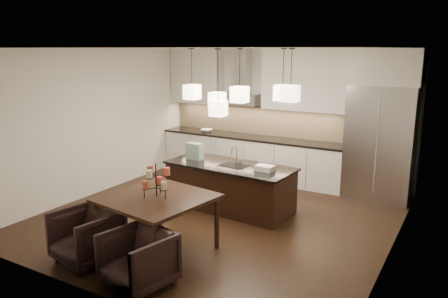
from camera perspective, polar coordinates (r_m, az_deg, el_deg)
The scene contains 37 objects.
floor at distance 7.49m, azimuth -0.78°, elevation -8.98°, with size 5.50×5.50×0.02m, color black.
ceiling at distance 6.94m, azimuth -0.85°, elevation 13.14°, with size 5.50×5.50×0.02m, color white.
wall_back at distance 9.52m, azimuth 7.81°, elevation 4.46°, with size 5.50×0.02×2.80m, color silver.
wall_front at distance 4.99m, azimuth -17.42°, elevation -3.80°, with size 5.50×0.02×2.80m, color silver.
wall_left at distance 8.81m, azimuth -16.42°, elevation 3.37°, with size 0.02×5.50×2.80m, color silver.
wall_right at distance 6.16m, azimuth 21.75°, elevation -1.00°, with size 0.02×5.50×2.80m, color silver.
refrigerator at distance 8.63m, azimuth 19.72°, elevation 0.75°, with size 1.20×0.72×2.15m, color #B7B7BA.
fridge_panel at distance 8.46m, azimuth 20.45°, elevation 10.05°, with size 1.26×0.72×0.65m, color silver.
lower_cabinets at distance 9.66m, azimuth 3.46°, elevation -1.12°, with size 4.21×0.62×0.88m, color silver.
countertop at distance 9.56m, azimuth 3.50°, elevation 1.56°, with size 4.21×0.66×0.04m, color black.
backsplash at distance 9.77m, azimuth 4.32°, elevation 3.78°, with size 4.21×0.02×0.63m, color tan.
upper_cab_left at distance 10.26m, azimuth -3.53°, elevation 9.52°, with size 1.25×0.35×1.25m, color silver.
upper_cab_right at distance 9.06m, azimuth 10.76°, elevation 8.86°, with size 1.86×0.35×1.25m, color silver.
hood_canopy at distance 9.62m, azimuth 2.10°, elevation 6.58°, with size 0.90×0.52×0.24m, color #B7B7BA.
hood_chimney at distance 9.67m, azimuth 2.44°, elevation 10.18°, with size 0.30×0.28×0.96m, color #B7B7BA.
fruit_bowl at distance 10.05m, azimuth -2.28°, elevation 2.43°, with size 0.26×0.26×0.06m, color silver.
island_body at distance 7.75m, azimuth 0.75°, elevation -5.08°, with size 2.20×0.88×0.77m, color black.
island_top at distance 7.64m, azimuth 0.76°, elevation -2.19°, with size 2.27×0.95×0.04m, color black.
faucet at distance 7.62m, azimuth 1.68°, elevation -0.79°, with size 0.09×0.21×0.33m, color silver, non-canonical shape.
tote_bag at distance 8.00m, azimuth -3.83°, elevation -0.28°, with size 0.30×0.16×0.30m, color #1D5341.
food_container at distance 7.29m, azimuth 5.35°, elevation -2.49°, with size 0.30×0.21×0.09m, color silver.
dining_table at distance 6.26m, azimuth -8.65°, elevation -9.64°, with size 1.33×1.33×0.80m, color black, non-canonical shape.
candelabra at distance 6.04m, azimuth -8.85°, elevation -4.07°, with size 0.38×0.38×0.47m, color black, non-canonical shape.
candle_a at distance 5.95m, azimuth -7.86°, elevation -4.76°, with size 0.08×0.08×0.11m, color beige.
candle_b at distance 6.19m, azimuth -8.44°, elevation -4.07°, with size 0.08×0.08×0.11m, color #E14E34.
candle_c at distance 6.03m, azimuth -10.22°, elevation -4.61°, with size 0.08×0.08×0.11m, color #9E442B.
candle_d at distance 5.99m, azimuth -7.46°, elevation -2.93°, with size 0.08×0.08×0.11m, color #E14E34.
candle_e at distance 6.12m, azimuth -9.63°, elevation -2.65°, with size 0.08×0.08×0.11m, color #9E442B.
candle_f at distance 5.90m, azimuth -9.74°, elevation -3.24°, with size 0.08×0.08×0.11m, color beige.
armchair_left at distance 6.20m, azimuth -17.48°, elevation -10.76°, with size 0.76×0.79×0.72m, color black.
armchair_right at distance 5.45m, azimuth -11.18°, elevation -13.96°, with size 0.73×0.75×0.69m, color black.
pendant_a at distance 7.86m, azimuth -4.20°, elevation 7.43°, with size 0.24×0.24×0.26m, color #FFEFBF.
pendant_b at distance 7.79m, azimuth -0.89°, elevation 6.45°, with size 0.24×0.24×0.26m, color #FFEFBF.
pendant_c at distance 7.19m, azimuth 2.05°, elevation 7.12°, with size 0.24×0.24×0.26m, color #FFEFBF.
pendant_d at distance 7.34m, azimuth 7.66°, elevation 7.30°, with size 0.24×0.24×0.26m, color #FFEFBF.
pendant_e at distance 6.95m, azimuth 8.67°, elevation 7.17°, with size 0.24×0.24×0.26m, color #FFEFBF.
pendant_f at distance 7.36m, azimuth -0.75°, elevation 5.33°, with size 0.24×0.24×0.26m, color #FFEFBF.
Camera 1 is at (3.58, -5.95, 2.79)m, focal length 35.00 mm.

